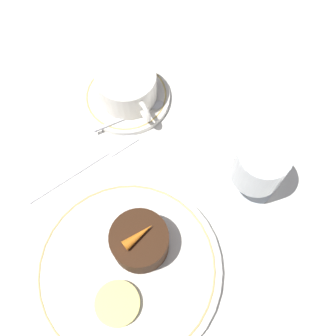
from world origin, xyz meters
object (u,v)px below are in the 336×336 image
object	(u,v)px
dinner_plate	(128,269)
coffee_cup	(127,86)
wine_glass	(259,167)
dessert_cake	(140,241)
fork	(96,159)

from	to	relation	value
dinner_plate	coffee_cup	xyz separation A→B (m)	(-0.24, 0.13, 0.03)
wine_glass	dessert_cake	size ratio (longest dim) A/B	1.38
wine_glass	fork	world-z (taller)	wine_glass
wine_glass	dessert_cake	world-z (taller)	wine_glass
coffee_cup	dinner_plate	bearing A→B (deg)	-28.63
dinner_plate	dessert_cake	bearing A→B (deg)	119.04
coffee_cup	fork	bearing A→B (deg)	-53.50
fork	dinner_plate	bearing A→B (deg)	-11.91
dessert_cake	coffee_cup	bearing A→B (deg)	155.69
fork	dessert_cake	world-z (taller)	dessert_cake
dinner_plate	wine_glass	xyz separation A→B (m)	(-0.02, 0.22, 0.06)
wine_glass	dessert_cake	xyz separation A→B (m)	(0.00, -0.18, -0.03)
dinner_plate	dessert_cake	distance (m)	0.05
dinner_plate	fork	bearing A→B (deg)	168.09
dessert_cake	dinner_plate	bearing A→B (deg)	-60.96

